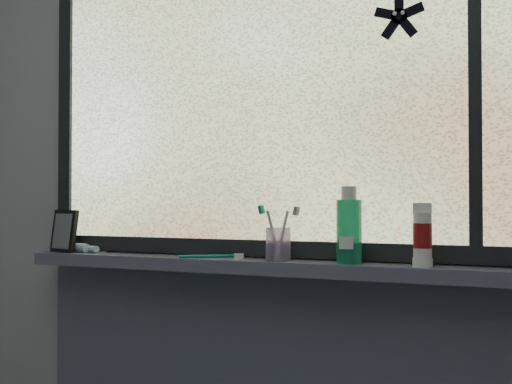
{
  "coord_description": "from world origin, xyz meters",
  "views": [
    {
      "loc": [
        0.62,
        -0.37,
        1.19
      ],
      "look_at": [
        0.05,
        1.05,
        1.22
      ],
      "focal_mm": 40.0,
      "sensor_mm": 36.0,
      "label": 1
    }
  ],
  "objects_px": {
    "mouthwash_bottle": "(349,225)",
    "cream_tube": "(422,233)",
    "toothbrush_cup": "(278,244)",
    "vanity_mirror": "(64,231)"
  },
  "relations": [
    {
      "from": "mouthwash_bottle",
      "to": "cream_tube",
      "type": "bearing_deg",
      "value": -2.43
    },
    {
      "from": "mouthwash_bottle",
      "to": "toothbrush_cup",
      "type": "bearing_deg",
      "value": -178.93
    },
    {
      "from": "toothbrush_cup",
      "to": "cream_tube",
      "type": "bearing_deg",
      "value": -0.64
    },
    {
      "from": "vanity_mirror",
      "to": "mouthwash_bottle",
      "type": "relative_size",
      "value": 0.81
    },
    {
      "from": "toothbrush_cup",
      "to": "cream_tube",
      "type": "xyz_separation_m",
      "value": [
        0.41,
        -0.0,
        0.04
      ]
    },
    {
      "from": "mouthwash_bottle",
      "to": "cream_tube",
      "type": "relative_size",
      "value": 1.47
    },
    {
      "from": "vanity_mirror",
      "to": "mouthwash_bottle",
      "type": "height_order",
      "value": "mouthwash_bottle"
    },
    {
      "from": "vanity_mirror",
      "to": "toothbrush_cup",
      "type": "bearing_deg",
      "value": 13.34
    },
    {
      "from": "toothbrush_cup",
      "to": "mouthwash_bottle",
      "type": "bearing_deg",
      "value": 1.07
    },
    {
      "from": "vanity_mirror",
      "to": "cream_tube",
      "type": "relative_size",
      "value": 1.19
    }
  ]
}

